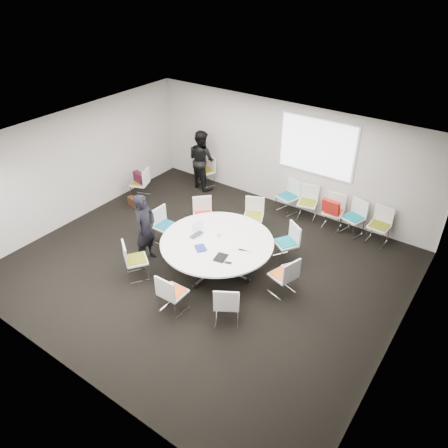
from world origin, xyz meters
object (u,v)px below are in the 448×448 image
Objects in this scene: chair_ring_d at (204,222)px; chair_back_d at (352,224)px; conference_table at (217,248)px; chair_back_b at (307,209)px; chair_ring_g at (173,299)px; chair_person_back at (206,176)px; person_main at (145,228)px; laptop at (198,236)px; brown_bag at (134,202)px; chair_back_a at (288,203)px; chair_back_e at (378,232)px; chair_ring_a at (283,282)px; chair_back_c at (332,218)px; chair_ring_h at (227,310)px; chair_ring_b at (286,249)px; maroon_bag at (139,177)px; person_back at (201,160)px; chair_ring_f at (136,266)px; chair_ring_e at (166,232)px; chair_spare_left at (141,189)px; cup at (219,235)px; chair_ring_c at (253,222)px.

chair_ring_d is 3.63m from chair_back_d.
chair_back_b is at bearing 78.16° from conference_table.
chair_ring_g is 1.00× the size of chair_person_back.
chair_ring_d is at bearing -18.25° from person_main.
conference_table is at bearing 153.86° from chair_person_back.
chair_ring_d is 1.39m from laptop.
chair_back_b is 2.44× the size of brown_bag.
chair_back_a is 2.42m from chair_back_e.
chair_ring_a is at bearing -83.15° from person_main.
brown_bag is (-5.34, -2.11, -0.16)m from chair_back_d.
chair_back_c is at bearing 23.49° from brown_bag.
person_main is 1.17m from laptop.
conference_table is 0.48m from laptop.
chair_ring_h and chair_person_back have the same top height.
chair_back_b is at bearing -44.68° from chair_ring_b.
person_main is 2.95m from maroon_bag.
chair_person_back is (-3.28, -0.00, 0.00)m from chair_back_b.
chair_ring_b and chair_ring_h have the same top height.
brown_bag is at bearing 76.29° from laptop.
person_back reaches higher than person_main.
laptop is (2.21, -2.97, -0.12)m from person_back.
chair_ring_f is 4.38m from person_back.
chair_spare_left is at bearing -120.18° from chair_ring_e.
chair_ring_f is 2.44× the size of brown_bag.
maroon_bag is at bearing -53.24° from chair_ring_d.
conference_table is at bearing 80.70° from chair_ring_b.
chair_back_e is 4.30m from laptop.
chair_back_c is (0.30, 1.86, 0.00)m from chair_ring_b.
person_main is at bearing -37.39° from brown_bag.
chair_back_c is 3.22m from cup.
chair_spare_left is at bearing 40.49° from person_main.
chair_ring_e and chair_back_a have the same top height.
cup is at bearing 154.66° from chair_person_back.
chair_back_c is (0.72, -0.04, 0.00)m from chair_back_b.
chair_ring_c is at bearing -106.74° from chair_spare_left.
maroon_bag is at bearing 93.66° from chair_ring_a.
chair_ring_b and chair_back_b have the same top height.
person_main reaches higher than maroon_bag.
person_main is (0.11, -0.74, 0.54)m from chair_ring_e.
chair_ring_b and chair_ring_c have the same top height.
conference_table is 1.58m from chair_ring_a.
chair_ring_c is 1.00× the size of chair_ring_g.
chair_back_c is 0.51m from chair_back_d.
chair_back_e is 1.00× the size of chair_person_back.
chair_back_e is at bearing -94.71° from chair_ring_b.
chair_back_e reaches higher than cup.
person_back is 5.26× the size of laptop.
chair_ring_g is at bearing -127.70° from person_main.
chair_ring_c and chair_back_a have the same top height.
chair_ring_b and chair_back_c have the same top height.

